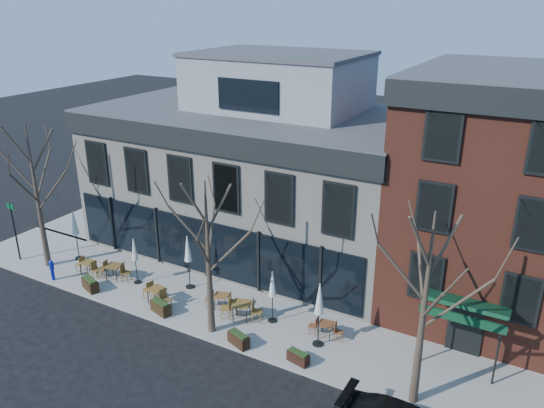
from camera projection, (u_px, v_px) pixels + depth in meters
The scene contains 25 objects.
ground at pixel (208, 279), 28.14m from camera, with size 120.00×120.00×0.00m, color black.
sidewalk_front at pixel (238, 314), 24.89m from camera, with size 33.50×4.70×0.15m, color gray.
sidewalk_side at pixel (129, 205), 38.11m from camera, with size 4.50×12.00×0.15m, color gray.
corner_building at pixel (257, 170), 30.53m from camera, with size 18.39×10.39×11.10m.
red_brick_building at pixel (498, 192), 24.26m from camera, with size 8.20×11.78×11.18m.
tree_corner at pixel (37, 196), 27.85m from camera, with size 3.93×3.98×7.92m.
tree_mid at pixel (208, 257), 22.23m from camera, with size 3.50×3.55×7.04m.
tree_right at pixel (424, 310), 18.06m from camera, with size 3.72×3.77×7.48m.
sign_pole at pixel (14, 228), 29.31m from camera, with size 0.50×0.10×3.40m.
call_box at pixel (52, 269), 27.58m from camera, with size 0.23×0.23×1.16m.
cafe_set_0 at pixel (88, 267), 28.18m from camera, with size 1.73×0.72×0.90m.
cafe_set_1 at pixel (114, 270), 27.70m from camera, with size 1.91×0.89×0.98m.
cafe_set_2 at pixel (157, 294), 25.47m from camera, with size 1.92×0.90×0.99m.
cafe_set_3 at pixel (221, 300), 25.13m from camera, with size 1.65×0.87×0.85m.
cafe_set_4 at pixel (241, 309), 24.17m from camera, with size 2.04×1.08×1.05m.
cafe_set_5 at pixel (326, 328), 22.95m from camera, with size 1.61×0.69×0.84m.
umbrella_0 at pixel (75, 225), 29.35m from camera, with size 0.47×0.47×2.91m.
umbrella_1 at pixel (135, 252), 26.88m from camera, with size 0.40×0.40×2.52m.
umbrella_2 at pixel (188, 252), 26.35m from camera, with size 0.46×0.46×2.87m.
umbrella_3 at pixel (272, 287), 23.59m from camera, with size 0.41×0.41×2.55m.
umbrella_4 at pixel (319, 302), 21.84m from camera, with size 0.47×0.47×2.96m.
planter_0 at pixel (90, 284), 26.76m from camera, with size 1.21×0.80×0.63m.
planter_1 at pixel (161, 307), 24.77m from camera, with size 1.17×0.72×0.61m.
planter_2 at pixel (239, 339), 22.47m from camera, with size 1.12×0.74×0.59m.
planter_3 at pixel (298, 357), 21.39m from camera, with size 0.99×0.56×0.52m.
Camera 1 is at (15.04, -20.00, 13.91)m, focal length 35.00 mm.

